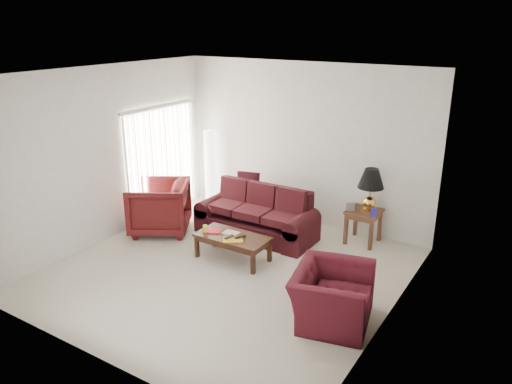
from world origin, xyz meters
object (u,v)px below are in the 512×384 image
end_table (363,226)px  armchair_left (159,207)px  floor_lamp (210,168)px  coffee_table (233,247)px  sofa (256,213)px  armchair_right (332,296)px

end_table → armchair_left: bearing=-155.5°
floor_lamp → coffee_table: bearing=-45.0°
sofa → end_table: 1.88m
armchair_left → armchair_right: (3.84, -0.98, -0.12)m
floor_lamp → armchair_right: 4.66m
sofa → end_table: size_ratio=3.59×
armchair_right → sofa: bearing=39.6°
end_table → armchair_right: 2.55m
end_table → armchair_left: (-3.32, -1.51, 0.18)m
armchair_left → armchair_right: armchair_left is taller
end_table → armchair_left: armchair_left is taller
floor_lamp → end_table: bearing=-1.2°
floor_lamp → armchair_left: bearing=-88.9°
floor_lamp → coffee_table: size_ratio=1.36×
end_table → coffee_table: bearing=-131.6°
coffee_table → armchair_right: bearing=-19.0°
floor_lamp → armchair_left: 1.62m
end_table → armchair_right: bearing=-78.3°
sofa → armchair_left: bearing=-152.6°
armchair_left → sofa: bearing=83.8°
sofa → armchair_right: size_ratio=1.97×
sofa → armchair_right: sofa is taller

